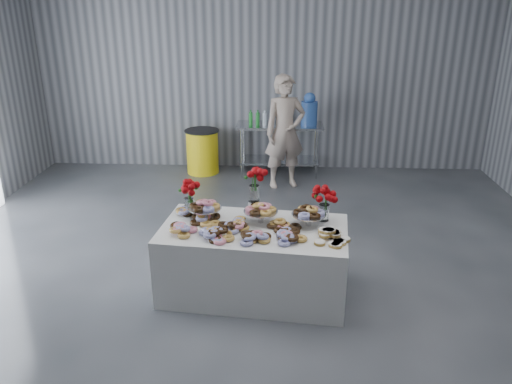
% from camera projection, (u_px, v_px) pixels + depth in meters
% --- Properties ---
extents(ground, '(9.00, 9.00, 0.00)m').
position_uv_depth(ground, '(248.00, 303.00, 5.17)').
color(ground, '#33363A').
rests_on(ground, ground).
extents(room_walls, '(8.04, 9.04, 4.02)m').
position_uv_depth(room_walls, '(215.00, 36.00, 4.28)').
color(room_walls, gray).
rests_on(room_walls, ground).
extents(display_table, '(2.00, 1.20, 0.75)m').
position_uv_depth(display_table, '(254.00, 260.00, 5.24)').
color(display_table, silver).
rests_on(display_table, ground).
extents(prep_table, '(1.50, 0.60, 0.90)m').
position_uv_depth(prep_table, '(279.00, 140.00, 8.74)').
color(prep_table, silver).
rests_on(prep_table, ground).
extents(donut_mounds, '(1.88, 0.99, 0.09)m').
position_uv_depth(donut_mounds, '(253.00, 226.00, 5.04)').
color(donut_mounds, gold).
rests_on(donut_mounds, display_table).
extents(cake_stand_left, '(0.36, 0.36, 0.17)m').
position_uv_depth(cake_stand_left, '(205.00, 206.00, 5.27)').
color(cake_stand_left, silver).
rests_on(cake_stand_left, display_table).
extents(cake_stand_mid, '(0.36, 0.36, 0.17)m').
position_uv_depth(cake_stand_mid, '(261.00, 210.00, 5.18)').
color(cake_stand_mid, silver).
rests_on(cake_stand_mid, display_table).
extents(cake_stand_right, '(0.36, 0.36, 0.17)m').
position_uv_depth(cake_stand_right, '(309.00, 213.00, 5.11)').
color(cake_stand_right, silver).
rests_on(cake_stand_right, display_table).
extents(danish_pile, '(0.48, 0.48, 0.11)m').
position_uv_depth(danish_pile, '(328.00, 234.00, 4.84)').
color(danish_pile, white).
rests_on(danish_pile, display_table).
extents(bouquet_left, '(0.26, 0.26, 0.42)m').
position_uv_depth(bouquet_left, '(188.00, 188.00, 5.33)').
color(bouquet_left, white).
rests_on(bouquet_left, display_table).
extents(bouquet_right, '(0.26, 0.26, 0.42)m').
position_uv_depth(bouquet_right, '(325.00, 194.00, 5.17)').
color(bouquet_right, white).
rests_on(bouquet_right, display_table).
extents(bouquet_center, '(0.26, 0.26, 0.57)m').
position_uv_depth(bouquet_center, '(254.00, 181.00, 5.29)').
color(bouquet_center, silver).
rests_on(bouquet_center, display_table).
extents(water_jug, '(0.28, 0.28, 0.55)m').
position_uv_depth(water_jug, '(309.00, 110.00, 8.53)').
color(water_jug, '#3A6AC5').
rests_on(water_jug, prep_table).
extents(drink_bottles, '(0.54, 0.08, 0.27)m').
position_uv_depth(drink_bottles, '(261.00, 118.00, 8.51)').
color(drink_bottles, '#268C33').
rests_on(drink_bottles, prep_table).
extents(person, '(0.78, 0.63, 1.84)m').
position_uv_depth(person, '(285.00, 132.00, 8.06)').
color(person, '#CC8C93').
rests_on(person, ground).
extents(trash_barrel, '(0.61, 0.61, 0.78)m').
position_uv_depth(trash_barrel, '(203.00, 151.00, 8.89)').
color(trash_barrel, yellow).
rests_on(trash_barrel, ground).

